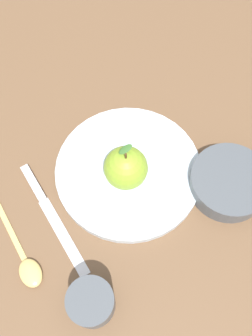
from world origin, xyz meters
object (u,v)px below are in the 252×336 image
object	(u,v)px
side_bowl	(227,182)
knife	(45,208)
spoon	(22,261)
dinner_plate	(126,171)
apple	(123,168)
cup	(88,303)

from	to	relation	value
side_bowl	knife	size ratio (longest dim) A/B	0.67
side_bowl	spoon	size ratio (longest dim) A/B	0.79
dinner_plate	apple	world-z (taller)	apple
apple	spoon	size ratio (longest dim) A/B	0.51
apple	side_bowl	xyz separation A→B (m)	(-0.02, -0.18, -0.03)
knife	apple	bearing A→B (deg)	-71.50
cup	knife	xyz separation A→B (m)	(0.16, 0.08, -0.03)
apple	knife	distance (m)	0.15
side_bowl	spoon	distance (m)	0.36
dinner_plate	knife	world-z (taller)	dinner_plate
dinner_plate	knife	xyz separation A→B (m)	(-0.06, 0.14, -0.01)
cup	spoon	size ratio (longest dim) A/B	0.40
dinner_plate	cup	distance (m)	0.23
apple	spoon	distance (m)	0.22
side_bowl	cup	bearing A→B (deg)	128.25
apple	spoon	world-z (taller)	apple
apple	cup	world-z (taller)	apple
cup	spoon	distance (m)	0.13
side_bowl	cup	distance (m)	0.30
side_bowl	cup	world-z (taller)	cup
apple	cup	size ratio (longest dim) A/B	1.27
knife	side_bowl	bearing A→B (deg)	-85.18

